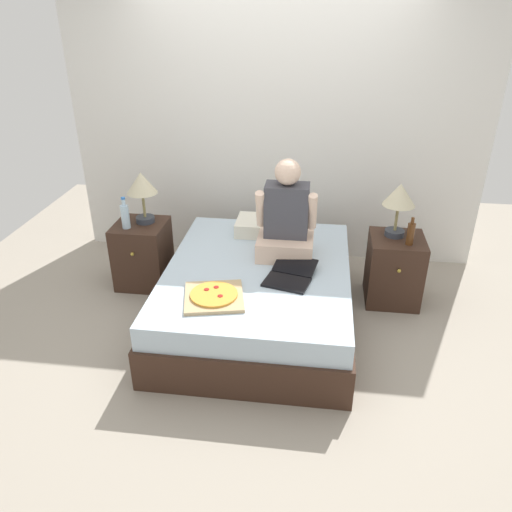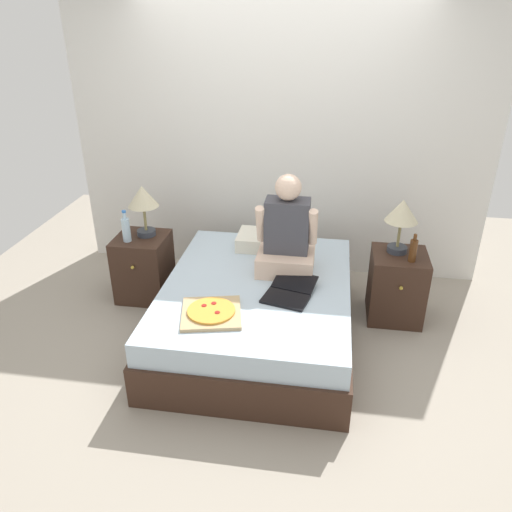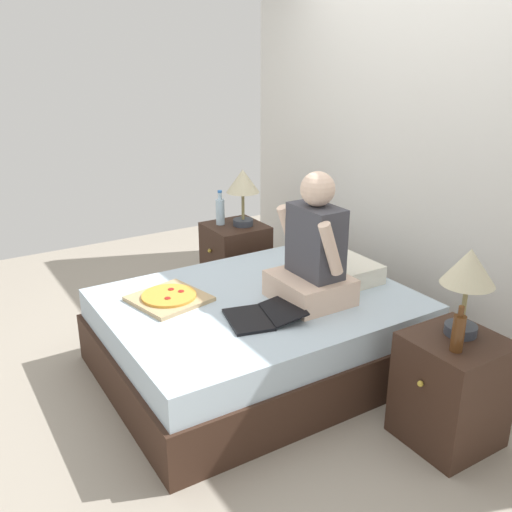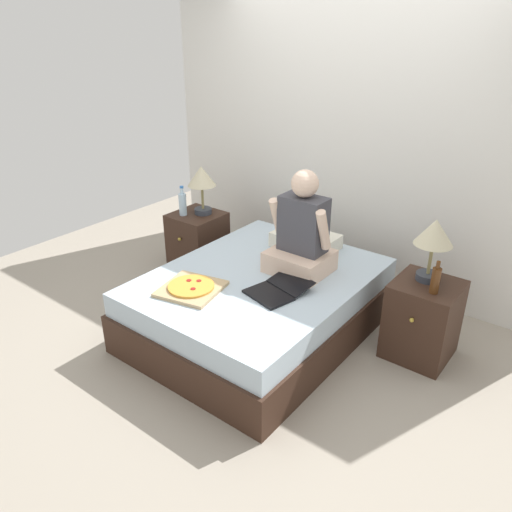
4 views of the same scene
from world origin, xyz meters
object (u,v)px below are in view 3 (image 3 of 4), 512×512
person_seated (313,255)px  pizza_box (169,298)px  beer_bottle (458,332)px  lamp_on_left_nightstand (243,185)px  water_bottle (220,211)px  laptop (260,316)px  bed (258,334)px  nightstand_right (451,390)px  lamp_on_right_nightstand (469,273)px  nightstand_left (236,259)px

person_seated → pizza_box: (-0.43, -0.74, -0.27)m
beer_bottle → lamp_on_left_nightstand: bearing=176.1°
water_bottle → laptop: water_bottle is taller
bed → lamp_on_left_nightstand: 1.36m
nightstand_right → person_seated: size_ratio=0.75×
lamp_on_left_nightstand → lamp_on_right_nightstand: (2.13, 0.00, 0.00)m
water_bottle → laptop: size_ratio=0.58×
lamp_on_right_nightstand → laptop: lamp_on_right_nightstand is taller
beer_bottle → pizza_box: 1.66m
nightstand_right → beer_bottle: size_ratio=2.53×
nightstand_right → lamp_on_right_nightstand: lamp_on_right_nightstand is taller
lamp_on_right_nightstand → pizza_box: lamp_on_right_nightstand is taller
bed → beer_bottle: size_ratio=8.01×
laptop → nightstand_right: bearing=36.0°
water_bottle → nightstand_right: (2.28, 0.09, -0.40)m
bed → person_seated: bearing=54.3°
nightstand_left → water_bottle: size_ratio=2.11×
nightstand_left → pizza_box: 1.29m
pizza_box → lamp_on_left_nightstand: bearing=129.3°
laptop → person_seated: bearing=98.8°
beer_bottle → nightstand_right: bearing=125.0°
water_bottle → beer_bottle: 2.35m
bed → nightstand_right: bearing=23.2°
nightstand_left → beer_bottle: bearing=-2.5°
lamp_on_left_nightstand → person_seated: bearing=-11.6°
nightstand_left → lamp_on_left_nightstand: bearing=51.4°
beer_bottle → pizza_box: beer_bottle is taller
lamp_on_left_nightstand → nightstand_right: (2.16, -0.05, -0.62)m
bed → water_bottle: 1.32m
nightstand_right → beer_bottle: 0.41m
bed → beer_bottle: beer_bottle is taller
nightstand_left → lamp_on_right_nightstand: lamp_on_right_nightstand is taller
lamp_on_left_nightstand → person_seated: size_ratio=0.58×
nightstand_left → beer_bottle: size_ratio=2.53×
lamp_on_left_nightstand → person_seated: person_seated is taller
bed → pizza_box: size_ratio=3.85×
water_bottle → pizza_box: water_bottle is taller
person_seated → laptop: 0.49m
lamp_on_right_nightstand → beer_bottle: (0.10, -0.15, -0.23)m
bed → person_seated: (0.19, 0.26, 0.53)m
nightstand_left → pizza_box: size_ratio=1.22×
nightstand_left → pizza_box: bearing=-47.9°
person_seated → beer_bottle: bearing=6.2°
water_bottle → beer_bottle: (2.35, -0.01, -0.02)m
nightstand_left → laptop: nightstand_left is taller
bed → nightstand_right: size_ratio=3.17×
lamp_on_left_nightstand → pizza_box: size_ratio=0.94×
nightstand_left → lamp_on_left_nightstand: (0.04, 0.05, 0.62)m
bed → laptop: 0.40m
person_seated → nightstand_right: bearing=12.8°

